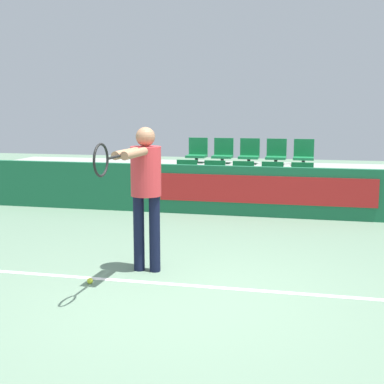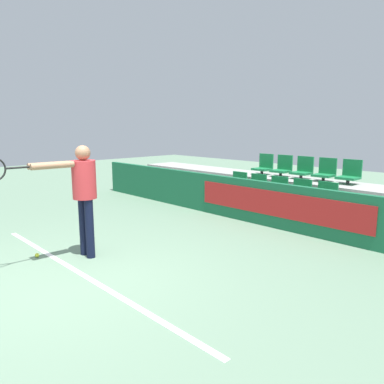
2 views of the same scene
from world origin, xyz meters
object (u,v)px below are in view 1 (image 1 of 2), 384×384
stadium_chair_2 (242,177)px  stadium_chair_7 (249,153)px  stadium_chair_9 (304,154)px  stadium_chair_1 (214,177)px  stadium_chair_3 (272,178)px  stadium_chair_5 (197,152)px  stadium_chair_4 (302,179)px  stadium_chair_8 (276,154)px  stadium_chair_0 (186,176)px  stadium_chair_6 (223,153)px  tennis_player (144,182)px  tennis_ball (90,281)px

stadium_chair_2 → stadium_chair_7: size_ratio=1.00×
stadium_chair_7 → stadium_chair_9: bearing=0.0°
stadium_chair_9 → stadium_chair_7: bearing=180.0°
stadium_chair_1 → stadium_chair_3: same height
stadium_chair_5 → stadium_chair_7: 1.12m
stadium_chair_4 → stadium_chair_7: size_ratio=1.00×
stadium_chair_4 → stadium_chair_8: 1.25m
stadium_chair_0 → stadium_chair_7: bearing=43.4°
stadium_chair_6 → stadium_chair_5: bearing=180.0°
stadium_chair_1 → stadium_chair_7: size_ratio=1.00×
stadium_chair_9 → tennis_player: bearing=-107.7°
stadium_chair_6 → tennis_player: bearing=-90.3°
tennis_ball → stadium_chair_7: bearing=79.8°
stadium_chair_2 → stadium_chair_4: size_ratio=1.00×
stadium_chair_7 → tennis_ball: bearing=-100.2°
stadium_chair_7 → stadium_chair_4: bearing=-43.4°
stadium_chair_2 → stadium_chair_6: size_ratio=1.00×
stadium_chair_6 → stadium_chair_8: size_ratio=1.00×
stadium_chair_2 → stadium_chair_5: bearing=136.6°
stadium_chair_2 → stadium_chair_9: size_ratio=1.00×
stadium_chair_8 → stadium_chair_9: (0.56, 0.00, 0.00)m
stadium_chair_3 → stadium_chair_4: same height
stadium_chair_3 → tennis_ball: size_ratio=7.89×
stadium_chair_4 → tennis_ball: bearing=-114.3°
stadium_chair_6 → stadium_chair_8: bearing=0.0°
stadium_chair_5 → tennis_player: size_ratio=0.30×
tennis_player → stadium_chair_9: bearing=74.5°
stadium_chair_1 → tennis_ball: bearing=-95.9°
stadium_chair_5 → stadium_chair_6: 0.56m
stadium_chair_5 → stadium_chair_6: size_ratio=1.00×
stadium_chair_3 → tennis_ball: bearing=-108.6°
stadium_chair_5 → stadium_chair_9: same height
stadium_chair_7 → tennis_player: bearing=-96.3°
stadium_chair_4 → stadium_chair_6: bearing=147.8°
tennis_player → stadium_chair_6: bearing=91.8°
stadium_chair_4 → stadium_chair_9: (0.00, 1.06, 0.38)m
stadium_chair_1 → stadium_chair_8: (1.12, 1.06, 0.38)m
stadium_chair_2 → tennis_player: 4.36m
tennis_player → stadium_chair_1: bearing=91.8°
stadium_chair_3 → stadium_chair_2: bearing=180.0°
stadium_chair_4 → stadium_chair_5: 2.50m
stadium_chair_9 → tennis_player: 5.61m
stadium_chair_1 → stadium_chair_5: bearing=117.9°
stadium_chair_7 → stadium_chair_2: bearing=-90.0°
stadium_chair_2 → stadium_chair_4: 1.12m
stadium_chair_9 → tennis_player: size_ratio=0.30×
stadium_chair_1 → stadium_chair_9: size_ratio=1.00×
stadium_chair_5 → tennis_player: bearing=-84.4°
stadium_chair_2 → stadium_chair_4: bearing=0.0°
stadium_chair_0 → stadium_chair_2: size_ratio=1.00×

